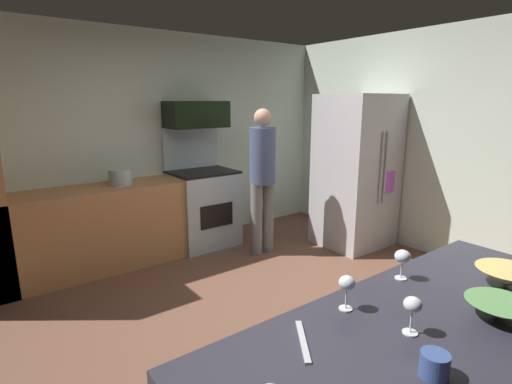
{
  "coord_description": "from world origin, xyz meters",
  "views": [
    {
      "loc": [
        -1.84,
        -2.25,
        1.8
      ],
      "look_at": [
        0.07,
        0.3,
        1.05
      ],
      "focal_mm": 27.46,
      "sensor_mm": 36.0,
      "label": 1
    }
  ],
  "objects_px": {
    "person_cook": "(262,174)",
    "wine_glass_near": "(347,285)",
    "oven_range": "(203,205)",
    "mixing_bowl_small": "(507,278)",
    "wine_glass_far": "(413,307)",
    "stock_pot": "(120,177)",
    "microwave": "(196,114)",
    "wine_glass_extra": "(403,258)",
    "refrigerator": "(356,171)",
    "mug_coffee": "(434,365)",
    "mixing_bowl_large": "(499,310)"
  },
  "relations": [
    {
      "from": "person_cook",
      "to": "wine_glass_near",
      "type": "relative_size",
      "value": 10.79
    },
    {
      "from": "oven_range",
      "to": "person_cook",
      "type": "relative_size",
      "value": 0.86
    },
    {
      "from": "person_cook",
      "to": "wine_glass_far",
      "type": "height_order",
      "value": "person_cook"
    },
    {
      "from": "mixing_bowl_small",
      "to": "mug_coffee",
      "type": "height_order",
      "value": "mixing_bowl_small"
    },
    {
      "from": "microwave",
      "to": "wine_glass_far",
      "type": "relative_size",
      "value": 4.73
    },
    {
      "from": "oven_range",
      "to": "mixing_bowl_large",
      "type": "xyz_separation_m",
      "value": [
        -0.61,
        -3.65,
        0.43
      ]
    },
    {
      "from": "microwave",
      "to": "wine_glass_extra",
      "type": "distance_m",
      "value": 3.38
    },
    {
      "from": "refrigerator",
      "to": "stock_pot",
      "type": "relative_size",
      "value": 7.66
    },
    {
      "from": "refrigerator",
      "to": "person_cook",
      "type": "xyz_separation_m",
      "value": [
        -1.14,
        0.44,
        0.02
      ]
    },
    {
      "from": "oven_range",
      "to": "wine_glass_near",
      "type": "relative_size",
      "value": 9.28
    },
    {
      "from": "microwave",
      "to": "mixing_bowl_small",
      "type": "height_order",
      "value": "microwave"
    },
    {
      "from": "mixing_bowl_large",
      "to": "oven_range",
      "type": "bearing_deg",
      "value": 80.49
    },
    {
      "from": "mixing_bowl_small",
      "to": "mug_coffee",
      "type": "distance_m",
      "value": 0.92
    },
    {
      "from": "wine_glass_far",
      "to": "refrigerator",
      "type": "bearing_deg",
      "value": 42.61
    },
    {
      "from": "microwave",
      "to": "refrigerator",
      "type": "bearing_deg",
      "value": -38.22
    },
    {
      "from": "microwave",
      "to": "stock_pot",
      "type": "bearing_deg",
      "value": -175.42
    },
    {
      "from": "oven_range",
      "to": "stock_pot",
      "type": "bearing_deg",
      "value": 179.61
    },
    {
      "from": "wine_glass_near",
      "to": "wine_glass_extra",
      "type": "height_order",
      "value": "wine_glass_near"
    },
    {
      "from": "person_cook",
      "to": "mixing_bowl_large",
      "type": "height_order",
      "value": "person_cook"
    },
    {
      "from": "refrigerator",
      "to": "mixing_bowl_small",
      "type": "relative_size",
      "value": 6.47
    },
    {
      "from": "mug_coffee",
      "to": "person_cook",
      "type": "bearing_deg",
      "value": 61.98
    },
    {
      "from": "wine_glass_near",
      "to": "stock_pot",
      "type": "height_order",
      "value": "stock_pot"
    },
    {
      "from": "stock_pot",
      "to": "refrigerator",
      "type": "bearing_deg",
      "value": -24.09
    },
    {
      "from": "person_cook",
      "to": "wine_glass_near",
      "type": "bearing_deg",
      "value": -120.52
    },
    {
      "from": "microwave",
      "to": "refrigerator",
      "type": "height_order",
      "value": "refrigerator"
    },
    {
      "from": "oven_range",
      "to": "mug_coffee",
      "type": "relative_size",
      "value": 15.41
    },
    {
      "from": "mixing_bowl_large",
      "to": "mug_coffee",
      "type": "relative_size",
      "value": 2.87
    },
    {
      "from": "oven_range",
      "to": "wine_glass_extra",
      "type": "height_order",
      "value": "oven_range"
    },
    {
      "from": "mug_coffee",
      "to": "mixing_bowl_large",
      "type": "bearing_deg",
      "value": 2.82
    },
    {
      "from": "refrigerator",
      "to": "wine_glass_near",
      "type": "distance_m",
      "value": 3.34
    },
    {
      "from": "wine_glass_extra",
      "to": "microwave",
      "type": "bearing_deg",
      "value": 79.46
    },
    {
      "from": "microwave",
      "to": "wine_glass_far",
      "type": "distance_m",
      "value": 3.76
    },
    {
      "from": "oven_range",
      "to": "microwave",
      "type": "height_order",
      "value": "microwave"
    },
    {
      "from": "wine_glass_far",
      "to": "wine_glass_near",
      "type": "bearing_deg",
      "value": 102.48
    },
    {
      "from": "microwave",
      "to": "stock_pot",
      "type": "relative_size",
      "value": 3.03
    },
    {
      "from": "wine_glass_near",
      "to": "mug_coffee",
      "type": "bearing_deg",
      "value": -102.38
    },
    {
      "from": "wine_glass_far",
      "to": "stock_pot",
      "type": "xyz_separation_m",
      "value": [
        0.01,
        3.49,
        -0.03
      ]
    },
    {
      "from": "microwave",
      "to": "refrigerator",
      "type": "xyz_separation_m",
      "value": [
        1.55,
        -1.22,
        -0.7
      ]
    },
    {
      "from": "oven_range",
      "to": "mixing_bowl_small",
      "type": "height_order",
      "value": "oven_range"
    },
    {
      "from": "refrigerator",
      "to": "wine_glass_far",
      "type": "relative_size",
      "value": 11.97
    },
    {
      "from": "mixing_bowl_large",
      "to": "refrigerator",
      "type": "bearing_deg",
      "value": 49.34
    },
    {
      "from": "refrigerator",
      "to": "mixing_bowl_large",
      "type": "distance_m",
      "value": 3.31
    },
    {
      "from": "wine_glass_extra",
      "to": "wine_glass_far",
      "type": "bearing_deg",
      "value": -142.73
    },
    {
      "from": "wine_glass_far",
      "to": "wine_glass_extra",
      "type": "height_order",
      "value": "same"
    },
    {
      "from": "refrigerator",
      "to": "mug_coffee",
      "type": "bearing_deg",
      "value": -136.95
    },
    {
      "from": "refrigerator",
      "to": "wine_glass_extra",
      "type": "relative_size",
      "value": 11.92
    },
    {
      "from": "mixing_bowl_large",
      "to": "wine_glass_near",
      "type": "xyz_separation_m",
      "value": [
        -0.46,
        0.43,
        0.08
      ]
    },
    {
      "from": "oven_range",
      "to": "wine_glass_extra",
      "type": "relative_size",
      "value": 9.37
    },
    {
      "from": "wine_glass_far",
      "to": "stock_pot",
      "type": "height_order",
      "value": "stock_pot"
    },
    {
      "from": "microwave",
      "to": "wine_glass_extra",
      "type": "relative_size",
      "value": 4.71
    }
  ]
}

